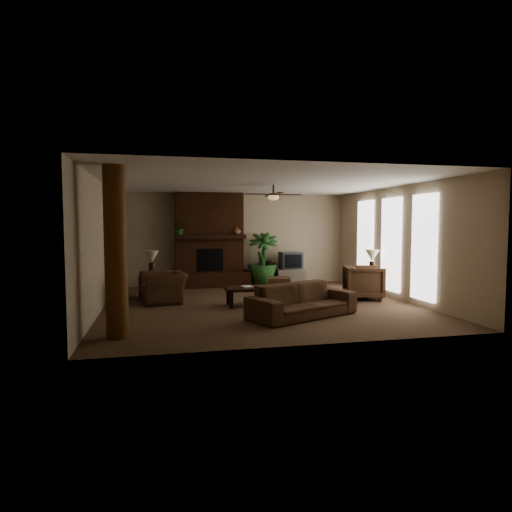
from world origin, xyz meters
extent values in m
plane|color=brown|center=(0.00, 0.00, 0.00)|extent=(7.00, 7.00, 0.00)
plane|color=silver|center=(0.00, 0.00, 2.80)|extent=(7.00, 7.00, 0.00)
plane|color=tan|center=(0.00, 3.50, 1.40)|extent=(7.00, 0.00, 7.00)
plane|color=tan|center=(0.00, -3.50, 1.40)|extent=(7.00, 0.00, 7.00)
plane|color=tan|center=(-3.50, 0.00, 1.40)|extent=(0.00, 7.00, 7.00)
plane|color=tan|center=(3.50, 0.00, 1.40)|extent=(0.00, 7.00, 7.00)
cube|color=#412111|center=(-0.80, 3.25, 1.40)|extent=(2.00, 0.50, 2.80)
cube|color=#412111|center=(-0.80, 3.15, 0.23)|extent=(2.40, 0.70, 0.45)
cube|color=black|center=(-0.80, 2.99, 0.82)|extent=(0.75, 0.04, 0.65)
cube|color=black|center=(-0.80, 2.97, 1.50)|extent=(2.10, 0.28, 0.12)
cube|color=white|center=(3.45, 1.60, 1.35)|extent=(0.08, 0.85, 2.35)
cube|color=white|center=(3.45, 0.20, 1.35)|extent=(0.08, 0.85, 2.35)
cube|color=white|center=(3.45, -1.20, 1.35)|extent=(0.08, 0.85, 2.35)
cylinder|color=brown|center=(-2.95, -2.40, 1.40)|extent=(0.36, 0.36, 2.80)
cube|color=black|center=(-3.44, 1.80, 1.05)|extent=(0.10, 1.00, 2.10)
cylinder|color=black|center=(0.40, 0.30, 2.68)|extent=(0.04, 0.04, 0.24)
cylinder|color=black|center=(0.40, 0.30, 2.56)|extent=(0.20, 0.20, 0.06)
ellipsoid|color=#F2BF72|center=(0.40, 0.30, 2.50)|extent=(0.26, 0.26, 0.14)
cube|color=black|center=(0.80, 0.30, 2.57)|extent=(0.55, 0.12, 0.01)
cube|color=black|center=(0.00, 0.30, 2.57)|extent=(0.55, 0.12, 0.01)
cube|color=black|center=(0.40, 0.70, 2.57)|extent=(0.12, 0.55, 0.01)
cube|color=black|center=(0.40, -0.10, 2.57)|extent=(0.12, 0.55, 0.01)
imported|color=#49311F|center=(0.52, -1.54, 0.45)|extent=(2.35, 1.56, 0.89)
imported|color=#49311F|center=(-2.18, 0.75, 0.48)|extent=(0.90, 1.21, 0.97)
imported|color=#49311F|center=(2.69, 0.13, 0.46)|extent=(1.05, 1.09, 0.92)
cube|color=black|center=(-0.23, -0.12, 0.40)|extent=(1.20, 0.70, 0.06)
cube|color=black|center=(-0.73, -0.37, 0.18)|extent=(0.07, 0.07, 0.37)
cube|color=black|center=(0.27, -0.37, 0.18)|extent=(0.07, 0.07, 0.37)
cube|color=black|center=(-0.73, 0.13, 0.18)|extent=(0.07, 0.07, 0.37)
cube|color=black|center=(0.27, 0.13, 0.18)|extent=(0.07, 0.07, 0.37)
cube|color=#49311F|center=(0.94, 1.70, 0.20)|extent=(0.73, 0.73, 0.40)
cube|color=silver|center=(1.63, 2.86, 0.25)|extent=(0.91, 0.60, 0.50)
cube|color=#3A3A3D|center=(1.64, 2.89, 0.76)|extent=(0.66, 0.51, 0.52)
cube|color=black|center=(1.64, 2.63, 0.76)|extent=(0.52, 0.04, 0.40)
cylinder|color=black|center=(1.03, 3.15, 0.35)|extent=(0.34, 0.34, 0.70)
sphere|color=black|center=(1.03, 3.15, 0.60)|extent=(0.34, 0.34, 0.34)
imported|color=#265020|center=(0.78, 2.95, 0.45)|extent=(1.13, 1.73, 0.90)
cube|color=black|center=(-2.49, 1.40, 0.28)|extent=(0.62, 0.62, 0.55)
cylinder|color=black|center=(-2.46, 1.42, 0.73)|extent=(0.14, 0.14, 0.35)
cone|color=beige|center=(-2.46, 1.42, 1.05)|extent=(0.36, 0.36, 0.30)
cube|color=black|center=(3.15, 0.63, 0.28)|extent=(0.59, 0.59, 0.55)
cylinder|color=black|center=(3.15, 0.59, 0.73)|extent=(0.17, 0.17, 0.35)
cone|color=beige|center=(3.15, 0.59, 1.05)|extent=(0.45, 0.45, 0.30)
imported|color=#265020|center=(-1.68, 2.97, 1.72)|extent=(0.39, 0.43, 0.33)
imported|color=brown|center=(0.00, 2.99, 1.67)|extent=(0.25, 0.26, 0.22)
imported|color=#999999|center=(-0.44, -0.15, 0.57)|extent=(0.22, 0.06, 0.29)
imported|color=#999999|center=(0.06, -0.18, 0.58)|extent=(0.21, 0.05, 0.29)
camera|label=1|loc=(-2.25, -9.69, 1.85)|focal=30.29mm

